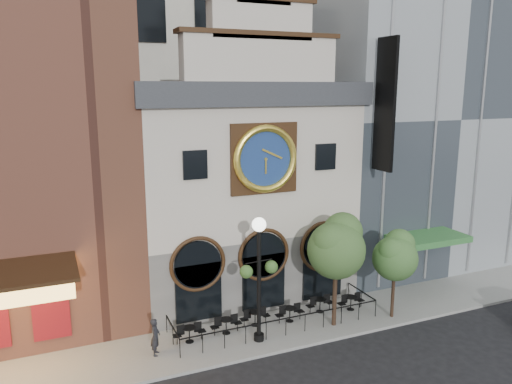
{
  "coord_description": "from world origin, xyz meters",
  "views": [
    {
      "loc": [
        -10.14,
        -18.91,
        12.11
      ],
      "look_at": [
        0.45,
        6.0,
        6.38
      ],
      "focal_mm": 35.0,
      "sensor_mm": 36.0,
      "label": 1
    }
  ],
  "objects_px": {
    "bistro_5": "(351,302)",
    "lamppost": "(259,266)",
    "bistro_1": "(226,325)",
    "bistro_0": "(189,333)",
    "pedestrian": "(155,337)",
    "tree_right": "(395,255)",
    "bistro_2": "(255,317)",
    "bistro_3": "(290,313)",
    "bistro_4": "(320,304)",
    "tree_left": "(337,245)"
  },
  "relations": [
    {
      "from": "bistro_5",
      "to": "lamppost",
      "type": "height_order",
      "value": "lamppost"
    },
    {
      "from": "bistro_1",
      "to": "lamppost",
      "type": "distance_m",
      "value": 3.75
    },
    {
      "from": "bistro_0",
      "to": "pedestrian",
      "type": "height_order",
      "value": "pedestrian"
    },
    {
      "from": "bistro_1",
      "to": "tree_right",
      "type": "distance_m",
      "value": 9.4
    },
    {
      "from": "bistro_0",
      "to": "lamppost",
      "type": "height_order",
      "value": "lamppost"
    },
    {
      "from": "bistro_1",
      "to": "bistro_5",
      "type": "xyz_separation_m",
      "value": [
        7.17,
        -0.14,
        0.0
      ]
    },
    {
      "from": "lamppost",
      "to": "tree_right",
      "type": "distance_m",
      "value": 7.56
    },
    {
      "from": "bistro_5",
      "to": "lamppost",
      "type": "relative_size",
      "value": 0.26
    },
    {
      "from": "bistro_5",
      "to": "tree_right",
      "type": "xyz_separation_m",
      "value": [
        1.59,
        -1.51,
        2.97
      ]
    },
    {
      "from": "pedestrian",
      "to": "bistro_5",
      "type": "bearing_deg",
      "value": -67.28
    },
    {
      "from": "bistro_1",
      "to": "bistro_2",
      "type": "distance_m",
      "value": 1.65
    },
    {
      "from": "lamppost",
      "to": "bistro_3",
      "type": "bearing_deg",
      "value": 22.6
    },
    {
      "from": "bistro_2",
      "to": "tree_right",
      "type": "relative_size",
      "value": 0.34
    },
    {
      "from": "bistro_4",
      "to": "tree_left",
      "type": "height_order",
      "value": "tree_left"
    },
    {
      "from": "bistro_1",
      "to": "tree_right",
      "type": "bearing_deg",
      "value": -10.66
    },
    {
      "from": "bistro_3",
      "to": "tree_left",
      "type": "distance_m",
      "value": 4.43
    },
    {
      "from": "bistro_4",
      "to": "pedestrian",
      "type": "bearing_deg",
      "value": -174.37
    },
    {
      "from": "pedestrian",
      "to": "lamppost",
      "type": "distance_m",
      "value": 5.67
    },
    {
      "from": "bistro_0",
      "to": "bistro_1",
      "type": "distance_m",
      "value": 1.91
    },
    {
      "from": "lamppost",
      "to": "bistro_1",
      "type": "bearing_deg",
      "value": 129.16
    },
    {
      "from": "bistro_3",
      "to": "tree_left",
      "type": "xyz_separation_m",
      "value": [
        1.96,
        -1.18,
        3.79
      ]
    },
    {
      "from": "bistro_0",
      "to": "pedestrian",
      "type": "relative_size",
      "value": 0.9
    },
    {
      "from": "bistro_5",
      "to": "bistro_4",
      "type": "bearing_deg",
      "value": 166.45
    },
    {
      "from": "bistro_1",
      "to": "tree_left",
      "type": "xyz_separation_m",
      "value": [
        5.43,
        -1.26,
        3.79
      ]
    },
    {
      "from": "bistro_1",
      "to": "bistro_5",
      "type": "bearing_deg",
      "value": -1.08
    },
    {
      "from": "bistro_0",
      "to": "lamppost",
      "type": "relative_size",
      "value": 0.26
    },
    {
      "from": "bistro_3",
      "to": "tree_right",
      "type": "distance_m",
      "value": 6.27
    },
    {
      "from": "bistro_0",
      "to": "bistro_3",
      "type": "height_order",
      "value": "same"
    },
    {
      "from": "bistro_0",
      "to": "bistro_1",
      "type": "bearing_deg",
      "value": 3.56
    },
    {
      "from": "bistro_3",
      "to": "tree_right",
      "type": "relative_size",
      "value": 0.34
    },
    {
      "from": "tree_left",
      "to": "bistro_1",
      "type": "bearing_deg",
      "value": 166.95
    },
    {
      "from": "tree_right",
      "to": "bistro_5",
      "type": "bearing_deg",
      "value": 136.4
    },
    {
      "from": "bistro_5",
      "to": "lamppost",
      "type": "bearing_deg",
      "value": -169.35
    },
    {
      "from": "pedestrian",
      "to": "bistro_0",
      "type": "bearing_deg",
      "value": -53.46
    },
    {
      "from": "bistro_1",
      "to": "bistro_4",
      "type": "distance_m",
      "value": 5.48
    },
    {
      "from": "lamppost",
      "to": "bistro_4",
      "type": "bearing_deg",
      "value": 14.77
    },
    {
      "from": "bistro_0",
      "to": "bistro_3",
      "type": "bearing_deg",
      "value": 0.45
    },
    {
      "from": "bistro_4",
      "to": "tree_right",
      "type": "xyz_separation_m",
      "value": [
        3.29,
        -1.92,
        2.97
      ]
    },
    {
      "from": "bistro_3",
      "to": "pedestrian",
      "type": "bearing_deg",
      "value": -175.6
    },
    {
      "from": "bistro_2",
      "to": "bistro_5",
      "type": "relative_size",
      "value": 1.0
    },
    {
      "from": "bistro_1",
      "to": "tree_left",
      "type": "relative_size",
      "value": 0.27
    },
    {
      "from": "bistro_4",
      "to": "lamppost",
      "type": "relative_size",
      "value": 0.26
    },
    {
      "from": "pedestrian",
      "to": "tree_right",
      "type": "distance_m",
      "value": 12.68
    },
    {
      "from": "pedestrian",
      "to": "tree_left",
      "type": "relative_size",
      "value": 0.3
    },
    {
      "from": "bistro_4",
      "to": "tree_left",
      "type": "relative_size",
      "value": 0.27
    },
    {
      "from": "bistro_2",
      "to": "tree_left",
      "type": "height_order",
      "value": "tree_left"
    },
    {
      "from": "bistro_1",
      "to": "tree_left",
      "type": "height_order",
      "value": "tree_left"
    },
    {
      "from": "bistro_0",
      "to": "tree_right",
      "type": "relative_size",
      "value": 0.34
    },
    {
      "from": "tree_right",
      "to": "pedestrian",
      "type": "bearing_deg",
      "value": 175.26
    },
    {
      "from": "lamppost",
      "to": "tree_right",
      "type": "bearing_deg",
      "value": -7.97
    }
  ]
}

